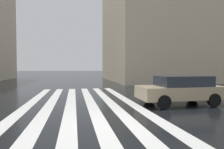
% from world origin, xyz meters
% --- Properties ---
extents(ground_plane, '(220.00, 220.00, 0.00)m').
position_xyz_m(ground_plane, '(0.00, 0.00, 0.00)').
color(ground_plane, black).
extents(zebra_crossing, '(13.00, 5.50, 0.01)m').
position_xyz_m(zebra_crossing, '(4.00, 0.73, 0.00)').
color(zebra_crossing, silver).
rests_on(zebra_crossing, ground_plane).
extents(haussmann_block_corner, '(15.64, 25.60, 23.54)m').
position_xyz_m(haussmann_block_corner, '(20.32, -16.77, 11.53)').
color(haussmann_block_corner, beige).
rests_on(haussmann_block_corner, ground_plane).
extents(car_champagne, '(1.85, 4.10, 1.41)m').
position_xyz_m(car_champagne, '(2.50, -4.08, 0.76)').
color(car_champagne, tan).
rests_on(car_champagne, ground_plane).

